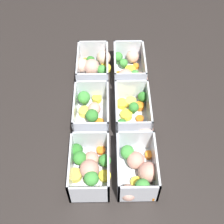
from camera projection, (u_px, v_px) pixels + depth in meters
name	position (u px, v px, depth m)	size (l,w,h in m)	color
ground_plane	(112.00, 118.00, 0.90)	(4.00, 4.00, 0.00)	#282321
container_near_left	(138.00, 170.00, 0.77)	(0.17, 0.11, 0.08)	silver
container_near_center	(135.00, 115.00, 0.88)	(0.17, 0.10, 0.08)	silver
container_near_right	(130.00, 70.00, 0.99)	(0.17, 0.11, 0.08)	silver
container_far_left	(89.00, 166.00, 0.77)	(0.16, 0.12, 0.08)	silver
container_far_center	(91.00, 111.00, 0.89)	(0.16, 0.10, 0.08)	silver
container_far_right	(94.00, 66.00, 1.00)	(0.17, 0.13, 0.08)	silver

